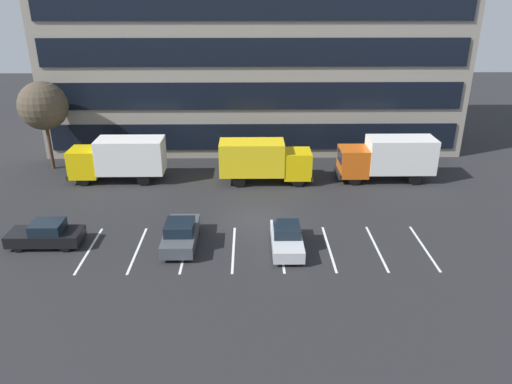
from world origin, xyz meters
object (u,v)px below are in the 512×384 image
(sedan_charcoal, at_px, (181,234))
(sedan_black, at_px, (46,235))
(box_truck_orange, at_px, (388,157))
(bare_tree, at_px, (43,106))
(sedan_silver, at_px, (287,238))
(box_truck_yellow, at_px, (119,158))
(box_truck_yellow_all, at_px, (263,160))

(sedan_charcoal, bearing_deg, sedan_black, 179.34)
(box_truck_orange, height_order, bare_tree, bare_tree)
(sedan_silver, bearing_deg, box_truck_orange, 51.49)
(sedan_silver, height_order, sedan_black, sedan_black)
(box_truck_yellow, height_order, sedan_black, box_truck_yellow)
(sedan_silver, distance_m, sedan_black, 14.11)
(sedan_charcoal, bearing_deg, box_truck_yellow, 119.93)
(box_truck_yellow_all, height_order, box_truck_yellow, box_truck_yellow)
(box_truck_yellow, height_order, sedan_silver, box_truck_yellow)
(box_truck_yellow, bearing_deg, bare_tree, 155.35)
(bare_tree, bearing_deg, box_truck_yellow, -24.65)
(box_truck_yellow_all, xyz_separation_m, box_truck_yellow, (-11.20, 0.48, 0.06))
(box_truck_yellow, relative_size, sedan_charcoal, 1.66)
(sedan_silver, xyz_separation_m, bare_tree, (-18.69, 14.01, 4.63))
(box_truck_yellow_all, relative_size, sedan_silver, 1.72)
(sedan_silver, height_order, sedan_charcoal, sedan_charcoal)
(box_truck_orange, relative_size, sedan_black, 1.76)
(sedan_silver, relative_size, sedan_black, 0.98)
(sedan_silver, xyz_separation_m, sedan_charcoal, (-6.20, 0.54, 0.05))
(box_truck_orange, bearing_deg, sedan_black, -155.73)
(sedan_black, height_order, bare_tree, bare_tree)
(sedan_black, bearing_deg, sedan_silver, -2.57)
(box_truck_yellow, relative_size, box_truck_orange, 0.99)
(box_truck_orange, distance_m, bare_tree, 27.75)
(sedan_black, distance_m, bare_tree, 14.88)
(sedan_charcoal, bearing_deg, box_truck_orange, 34.86)
(sedan_charcoal, xyz_separation_m, sedan_black, (-7.90, 0.09, -0.03))
(box_truck_yellow, distance_m, sedan_charcoal, 12.18)
(box_truck_yellow_all, xyz_separation_m, sedan_silver, (1.05, -10.57, -1.17))
(box_truck_yellow_all, bearing_deg, sedan_black, -142.73)
(box_truck_yellow_all, distance_m, sedan_black, 16.44)
(sedan_silver, bearing_deg, sedan_black, 177.43)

